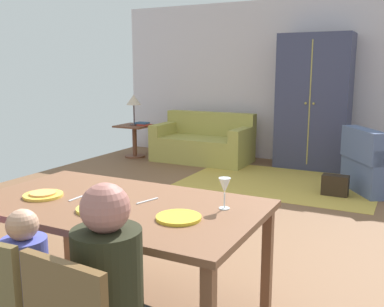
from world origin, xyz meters
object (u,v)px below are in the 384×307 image
object	(u,v)px
wine_glass	(225,187)
armoire	(314,102)
person_child	(33,304)
side_table	(135,136)
armchair	(383,167)
plate_near_man	(43,195)
book_lower	(144,125)
plate_near_child	(98,209)
couch	(203,143)
handbag	(335,185)
plate_near_woman	(179,218)
book_upper	(142,123)
table_lamp	(134,101)
dining_table	(117,213)

from	to	relation	value
wine_glass	armoire	size ratio (longest dim) A/B	0.09
person_child	side_table	world-z (taller)	person_child
person_child	armchair	bearing A→B (deg)	74.54
plate_near_man	book_lower	xyz separation A→B (m)	(-2.16, 4.48, -0.18)
plate_near_child	couch	size ratio (longest dim) A/B	0.15
handbag	armchair	bearing A→B (deg)	42.99
armoire	handbag	size ratio (longest dim) A/B	6.56
plate_near_child	person_child	size ratio (longest dim) A/B	0.27
side_table	person_child	bearing A→B (deg)	-60.48
plate_near_woman	side_table	distance (m)	5.59
book_lower	book_upper	bearing A→B (deg)	153.32
handbag	armoire	bearing A→B (deg)	112.84
armoire	table_lamp	world-z (taller)	armoire
plate_near_man	wine_glass	distance (m)	1.18
plate_near_child	table_lamp	world-z (taller)	table_lamp
book_lower	book_upper	distance (m)	0.08
plate_near_woman	handbag	bearing A→B (deg)	85.48
book_upper	handbag	world-z (taller)	book_upper
plate_near_child	book_lower	distance (m)	5.26
couch	book_lower	size ratio (longest dim) A/B	7.44
person_child	table_lamp	world-z (taller)	table_lamp
book_lower	wine_glass	bearing A→B (deg)	-51.77
handbag	side_table	bearing A→B (deg)	166.09
wine_glass	couch	size ratio (longest dim) A/B	0.11
dining_table	handbag	xyz separation A→B (m)	(0.77, 3.46, -0.56)
dining_table	couch	bearing A→B (deg)	109.28
dining_table	book_upper	distance (m)	5.16
book_upper	book_lower	bearing A→B (deg)	-26.68
dining_table	side_table	xyz separation A→B (m)	(-2.86, 4.36, -0.32)
person_child	wine_glass	bearing A→B (deg)	53.64
plate_near_child	table_lamp	bearing A→B (deg)	122.24
plate_near_man	table_lamp	world-z (taller)	table_lamp
person_child	side_table	xyz separation A→B (m)	(-2.86, 5.05, -0.06)
plate_near_woman	wine_glass	xyz separation A→B (m)	(0.15, 0.28, 0.12)
couch	armoire	distance (m)	1.94
dining_table	person_child	distance (m)	0.74
side_table	book_upper	distance (m)	0.29
armchair	armoire	bearing A→B (deg)	138.11
wine_glass	person_child	size ratio (longest dim) A/B	0.20
couch	armchair	size ratio (longest dim) A/B	1.38
wine_glass	armchair	size ratio (longest dim) A/B	0.16
plate_near_child	side_table	world-z (taller)	plate_near_child
plate_near_man	handbag	size ratio (longest dim) A/B	0.78
dining_table	person_child	world-z (taller)	person_child
side_table	handbag	size ratio (longest dim) A/B	1.81
plate_near_woman	table_lamp	size ratio (longest dim) A/B	0.46
wine_glass	armoire	distance (m)	4.79
armoire	plate_near_woman	bearing A→B (deg)	-86.10
plate_near_man	plate_near_child	bearing A→B (deg)	-6.98
plate_near_man	plate_near_woman	bearing A→B (deg)	1.17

